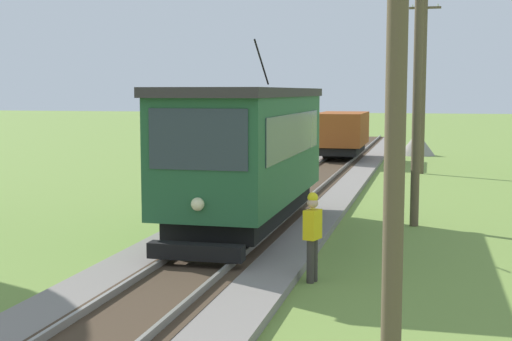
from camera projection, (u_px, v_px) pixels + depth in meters
red_tram at (247, 152)px, 18.39m from camera, size 2.60×8.54×4.79m
freight_car at (342, 133)px, 37.97m from camera, size 2.40×5.20×2.31m
utility_pole_near_tram at (396, 78)px, 8.02m from camera, size 1.40×0.31×7.58m
utility_pole_mid at (418, 71)px, 19.54m from camera, size 1.40×0.27×8.39m
utility_pole_far at (423, 78)px, 32.27m from camera, size 1.40×0.30×8.47m
gravel_pile at (417, 144)px, 42.19m from camera, size 2.08×2.08×1.38m
track_worker at (312, 233)px, 14.00m from camera, size 0.34×0.43×1.78m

